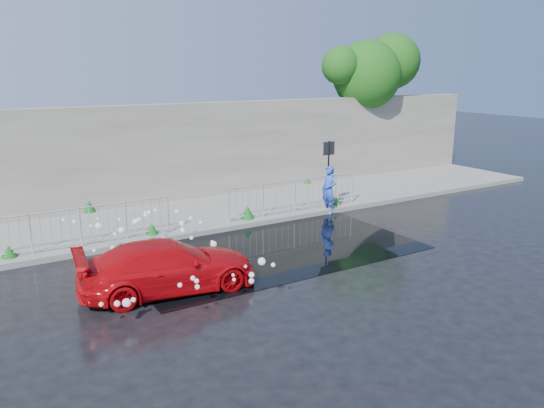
{
  "coord_description": "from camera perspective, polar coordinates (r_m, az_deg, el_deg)",
  "views": [
    {
      "loc": [
        -6.71,
        -11.13,
        4.85
      ],
      "look_at": [
        1.14,
        1.77,
        1.0
      ],
      "focal_mm": 35.0,
      "sensor_mm": 36.0,
      "label": 1
    }
  ],
  "objects": [
    {
      "name": "railing_right",
      "position": [
        17.92,
        2.47,
        1.01
      ],
      "size": [
        5.05,
        0.05,
        1.1
      ],
      "color": "silver",
      "rests_on": "pavement"
    },
    {
      "name": "red_car",
      "position": [
        12.15,
        -11.11,
        -6.58
      ],
      "size": [
        4.11,
        2.04,
        1.15
      ],
      "primitive_type": "imported",
      "rotation": [
        0.0,
        0.0,
        1.46
      ],
      "color": "#B9070D",
      "rests_on": "ground"
    },
    {
      "name": "ground",
      "position": [
        13.88,
        -0.21,
        -6.16
      ],
      "size": [
        90.0,
        90.0,
        0.0
      ],
      "primitive_type": "plane",
      "color": "black",
      "rests_on": "ground"
    },
    {
      "name": "weeds",
      "position": [
        17.46,
        -8.93,
        -0.88
      ],
      "size": [
        12.17,
        3.93,
        0.43
      ],
      "color": "#144E15",
      "rests_on": "pavement"
    },
    {
      "name": "puddle",
      "position": [
        14.92,
        -0.55,
        -4.64
      ],
      "size": [
        8.0,
        5.0,
        0.01
      ],
      "primitive_type": "cube",
      "color": "black",
      "rests_on": "ground"
    },
    {
      "name": "water_spray",
      "position": [
        13.08,
        -12.64,
        -4.88
      ],
      "size": [
        3.65,
        5.33,
        1.06
      ],
      "color": "white",
      "rests_on": "ground"
    },
    {
      "name": "railing_left",
      "position": [
        15.3,
        -19.92,
        -2.19
      ],
      "size": [
        5.05,
        0.05,
        1.1
      ],
      "color": "silver",
      "rests_on": "pavement"
    },
    {
      "name": "tree",
      "position": [
        24.86,
        10.78,
        13.95
      ],
      "size": [
        5.08,
        3.07,
        6.46
      ],
      "color": "#332114",
      "rests_on": "ground"
    },
    {
      "name": "pavement",
      "position": [
        18.11,
        -8.41,
        -1.14
      ],
      "size": [
        30.0,
        4.0,
        0.15
      ],
      "primitive_type": "cube",
      "color": "slate",
      "rests_on": "ground"
    },
    {
      "name": "retaining_wall",
      "position": [
        19.74,
        -11.12,
        5.44
      ],
      "size": [
        30.0,
        0.6,
        3.5
      ],
      "primitive_type": "cube",
      "color": "#6E665D",
      "rests_on": "pavement"
    },
    {
      "name": "sign_post",
      "position": [
        18.2,
        6.1,
        4.33
      ],
      "size": [
        0.45,
        0.06,
        2.5
      ],
      "color": "black",
      "rests_on": "ground"
    },
    {
      "name": "person",
      "position": [
        18.28,
        6.13,
        1.52
      ],
      "size": [
        0.47,
        0.65,
        1.66
      ],
      "primitive_type": "imported",
      "rotation": [
        0.0,
        0.0,
        -1.45
      ],
      "color": "blue",
      "rests_on": "ground"
    },
    {
      "name": "curb",
      "position": [
        16.36,
        -5.65,
        -2.73
      ],
      "size": [
        30.0,
        0.25,
        0.16
      ],
      "primitive_type": "cube",
      "color": "slate",
      "rests_on": "ground"
    }
  ]
}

